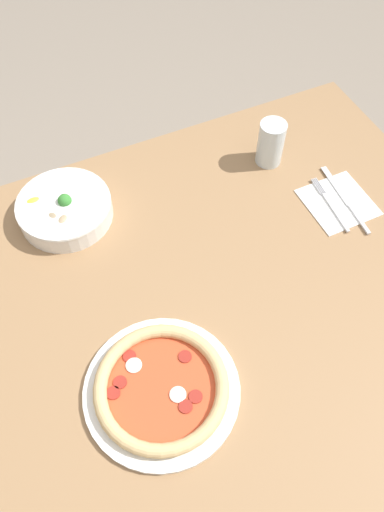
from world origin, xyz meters
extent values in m
plane|color=gray|center=(0.00, 0.00, 0.00)|extent=(8.00, 8.00, 0.00)
cube|color=#99724C|center=(0.00, 0.00, 0.71)|extent=(1.40, 1.00, 0.03)
cylinder|color=olive|center=(0.63, 0.43, 0.35)|extent=(0.06, 0.06, 0.69)
cylinder|color=white|center=(-0.12, -0.15, 0.73)|extent=(0.30, 0.30, 0.01)
torus|color=#DBB77A|center=(-0.12, -0.15, 0.75)|extent=(0.25, 0.25, 0.03)
cylinder|color=#D14C28|center=(-0.12, -0.15, 0.74)|extent=(0.22, 0.22, 0.01)
cylinder|color=maroon|center=(-0.09, -0.20, 0.74)|extent=(0.03, 0.03, 0.00)
cylinder|color=maroon|center=(-0.18, -0.10, 0.74)|extent=(0.03, 0.03, 0.00)
cylinder|color=maroon|center=(-0.06, -0.19, 0.74)|extent=(0.03, 0.03, 0.00)
cylinder|color=maroon|center=(-0.20, -0.12, 0.74)|extent=(0.03, 0.03, 0.00)
cylinder|color=maroon|center=(-0.05, -0.11, 0.74)|extent=(0.03, 0.03, 0.00)
cylinder|color=maroon|center=(-0.15, -0.06, 0.74)|extent=(0.03, 0.03, 0.00)
ellipsoid|color=silver|center=(-0.15, -0.08, 0.74)|extent=(0.03, 0.03, 0.01)
ellipsoid|color=silver|center=(-0.09, -0.17, 0.74)|extent=(0.03, 0.03, 0.01)
cylinder|color=white|center=(-0.16, 0.34, 0.75)|extent=(0.22, 0.22, 0.05)
torus|color=white|center=(-0.16, 0.34, 0.77)|extent=(0.22, 0.22, 0.01)
ellipsoid|color=#998466|center=(-0.19, 0.31, 0.77)|extent=(0.04, 0.04, 0.02)
ellipsoid|color=tan|center=(-0.17, 0.29, 0.77)|extent=(0.04, 0.04, 0.02)
ellipsoid|color=#998466|center=(-0.17, 0.28, 0.76)|extent=(0.04, 0.04, 0.02)
ellipsoid|color=#998466|center=(-0.17, 0.27, 0.76)|extent=(0.04, 0.04, 0.02)
ellipsoid|color=tan|center=(-0.13, 0.31, 0.77)|extent=(0.04, 0.04, 0.02)
ellipsoid|color=tan|center=(-0.10, 0.36, 0.76)|extent=(0.04, 0.04, 0.02)
ellipsoid|color=tan|center=(-0.22, 0.30, 0.76)|extent=(0.03, 0.04, 0.02)
sphere|color=#388433|center=(-0.15, 0.34, 0.78)|extent=(0.03, 0.03, 0.03)
ellipsoid|color=yellow|center=(-0.22, 0.37, 0.77)|extent=(0.04, 0.02, 0.02)
cube|color=white|center=(0.45, 0.11, 0.73)|extent=(0.16, 0.16, 0.00)
cube|color=silver|center=(0.42, 0.08, 0.73)|extent=(0.02, 0.12, 0.00)
cube|color=silver|center=(0.44, 0.17, 0.73)|extent=(0.01, 0.05, 0.00)
cube|color=silver|center=(0.43, 0.17, 0.73)|extent=(0.01, 0.05, 0.00)
cube|color=silver|center=(0.43, 0.17, 0.73)|extent=(0.01, 0.05, 0.00)
cube|color=silver|center=(0.43, 0.17, 0.73)|extent=(0.01, 0.05, 0.00)
cube|color=silver|center=(0.46, 0.04, 0.73)|extent=(0.02, 0.09, 0.01)
cube|color=silver|center=(0.47, 0.15, 0.73)|extent=(0.03, 0.13, 0.00)
cylinder|color=silver|center=(0.37, 0.30, 0.78)|extent=(0.07, 0.07, 0.12)
camera|label=1|loc=(-0.19, -0.45, 1.65)|focal=35.00mm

